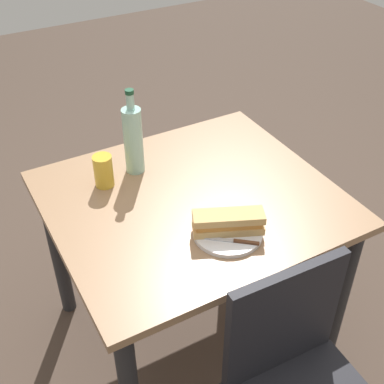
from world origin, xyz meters
name	(u,v)px	position (x,y,z in m)	size (l,w,h in m)	color
ground_plane	(192,329)	(0.00, 0.00, 0.00)	(8.00, 8.00, 0.00)	#47382D
dining_table	(192,222)	(0.00, 0.00, 0.61)	(0.98, 0.88, 0.73)	#997251
chair_far	(297,380)	(0.00, 0.63, 0.48)	(0.41, 0.41, 0.84)	black
plate_near	(228,232)	(-0.01, 0.22, 0.74)	(0.22, 0.22, 0.01)	white
baguette_sandwich_near	(228,222)	(-0.01, 0.22, 0.78)	(0.23, 0.15, 0.07)	tan
knife_near	(234,241)	(0.01, 0.28, 0.75)	(0.15, 0.12, 0.01)	silver
water_bottle	(133,139)	(0.11, -0.24, 0.87)	(0.07, 0.07, 0.33)	#99C6B7
beer_glass	(103,171)	(0.24, -0.21, 0.79)	(0.07, 0.07, 0.12)	gold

